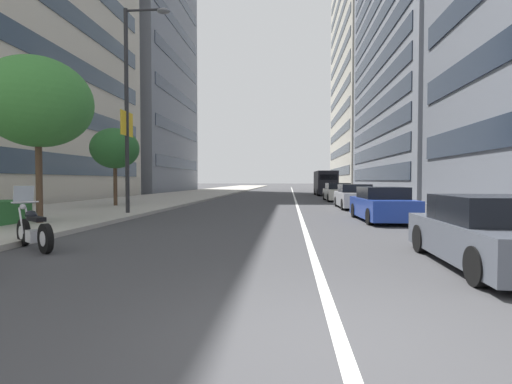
# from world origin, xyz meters

# --- Properties ---
(ground_plane) EXTENTS (400.00, 400.00, 0.00)m
(ground_plane) POSITION_xyz_m (0.00, 0.00, 0.00)
(ground_plane) COLOR #3A3A3D
(sidewalk_right_plaza) EXTENTS (160.00, 8.59, 0.15)m
(sidewalk_right_plaza) POSITION_xyz_m (30.00, 11.36, 0.07)
(sidewalk_right_plaza) COLOR #A39E93
(sidewalk_right_plaza) RESTS_ON ground
(lane_centre_stripe) EXTENTS (110.00, 0.16, 0.01)m
(lane_centre_stripe) POSITION_xyz_m (35.00, 0.00, 0.00)
(lane_centre_stripe) COLOR silver
(lane_centre_stripe) RESTS_ON ground
(motorcycle_far_end_row) EXTENTS (1.37, 1.79, 1.49)m
(motorcycle_far_end_row) POSITION_xyz_m (4.58, 6.51, 0.45)
(motorcycle_far_end_row) COLOR black
(motorcycle_far_end_row) RESTS_ON ground
(car_approaching_light) EXTENTS (4.20, 1.96, 1.34)m
(car_approaching_light) POSITION_xyz_m (3.62, -3.23, 0.63)
(car_approaching_light) COLOR #4C515B
(car_approaching_light) RESTS_ON ground
(car_mid_block_traffic) EXTENTS (4.26, 1.90, 1.36)m
(car_mid_block_traffic) POSITION_xyz_m (11.58, -3.19, 0.64)
(car_mid_block_traffic) COLOR navy
(car_mid_block_traffic) RESTS_ON ground
(car_far_down_avenue) EXTENTS (4.42, 1.86, 1.41)m
(car_far_down_avenue) POSITION_xyz_m (18.44, -3.26, 0.66)
(car_far_down_avenue) COLOR #B7B7BC
(car_far_down_avenue) RESTS_ON ground
(car_following_behind) EXTENTS (4.30, 1.95, 1.43)m
(car_following_behind) POSITION_xyz_m (26.36, -3.31, 0.67)
(car_following_behind) COLOR beige
(car_following_behind) RESTS_ON ground
(delivery_van_ahead) EXTENTS (5.59, 2.22, 2.65)m
(delivery_van_ahead) POSITION_xyz_m (37.52, -3.44, 1.41)
(delivery_van_ahead) COLOR black
(delivery_van_ahead) RESTS_ON ground
(street_lamp_with_banners) EXTENTS (1.26, 2.14, 9.21)m
(street_lamp_with_banners) POSITION_xyz_m (12.73, 7.61, 5.48)
(street_lamp_with_banners) COLOR #232326
(street_lamp_with_banners) RESTS_ON sidewalk_right_plaza
(street_tree_far_plaza) EXTENTS (3.64, 3.64, 5.74)m
(street_tree_far_plaza) POSITION_xyz_m (8.62, 9.23, 4.33)
(street_tree_far_plaza) COLOR #473323
(street_tree_far_plaza) RESTS_ON sidewalk_right_plaza
(street_tree_near_plaza_corner) EXTENTS (2.79, 2.79, 4.55)m
(street_tree_near_plaza_corner) POSITION_xyz_m (17.49, 10.76, 3.51)
(street_tree_near_plaza_corner) COLOR #473323
(street_tree_near_plaza_corner) RESTS_ON sidewalk_right_plaza
(office_tower_far_left_down_avenue) EXTENTS (27.92, 15.31, 30.05)m
(office_tower_far_left_down_avenue) POSITION_xyz_m (39.18, -16.65, 15.03)
(office_tower_far_left_down_avenue) COLOR gray
(office_tower_far_left_down_avenue) RESTS_ON ground
(office_tower_near_left) EXTENTS (29.98, 18.27, 42.30)m
(office_tower_near_left) POSITION_xyz_m (69.78, -18.14, 21.15)
(office_tower_near_left) COLOR #B7B2A3
(office_tower_near_left) RESTS_ON ground
(office_tower_behind_plaza) EXTENTS (21.86, 16.74, 51.64)m
(office_tower_behind_plaza) POSITION_xyz_m (49.98, 24.97, 25.82)
(office_tower_behind_plaza) COLOR slate
(office_tower_behind_plaza) RESTS_ON ground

